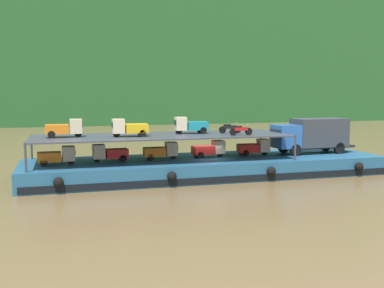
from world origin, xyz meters
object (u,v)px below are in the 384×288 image
Objects in this scene: mini_truck_lower_mid at (161,151)px; mini_truck_upper_fore at (190,125)px; mini_truck_lower_fore at (209,149)px; covered_lorry at (312,134)px; motorcycle_upper_centre at (230,128)px; mini_truck_lower_aft at (110,153)px; motorcycle_upper_port at (241,130)px; mini_truck_upper_mid at (129,128)px; mini_truck_lower_stern at (57,156)px; mini_truck_upper_stern at (65,128)px; cargo_barge at (207,167)px; mini_truck_lower_bow at (254,147)px.

mini_truck_lower_mid is 0.99× the size of mini_truck_upper_fore.
mini_truck_upper_fore is at bearing 165.23° from mini_truck_lower_fore.
mini_truck_lower_fore is at bearing -14.77° from mini_truck_upper_fore.
covered_lorry reaches higher than motorcycle_upper_centre.
mini_truck_lower_aft is 1.46× the size of motorcycle_upper_port.
motorcycle_upper_centre is (-0.16, 2.01, 0.00)m from motorcycle_upper_port.
motorcycle_upper_port is at bearing -9.68° from mini_truck_upper_mid.
covered_lorry is at bearing -3.02° from mini_truck_upper_fore.
covered_lorry is at bearing -0.42° from mini_truck_lower_mid.
motorcycle_upper_port is at bearing -39.11° from mini_truck_upper_fore.
mini_truck_lower_stern is at bearing -172.21° from mini_truck_lower_aft.
mini_truck_upper_stern is 13.69m from motorcycle_upper_port.
mini_truck_lower_stern is at bearing -178.48° from motorcycle_upper_centre.
mini_truck_lower_mid is 1.45× the size of motorcycle_upper_centre.
covered_lorry is (9.85, 0.19, 2.45)m from cargo_barge.
mini_truck_lower_aft is 8.28m from mini_truck_lower_fore.
motorcycle_upper_port is (1.87, -2.35, 1.74)m from mini_truck_lower_fore.
cargo_barge is 15.63× the size of motorcycle_upper_centre.
mini_truck_lower_stern is at bearing -177.22° from mini_truck_lower_bow.
mini_truck_lower_mid is (8.11, 0.63, 0.00)m from mini_truck_lower_stern.
mini_truck_upper_stern is 0.99× the size of mini_truck_upper_fore.
mini_truck_lower_fore is 1.46× the size of motorcycle_upper_port.
covered_lorry is at bearing -2.77° from mini_truck_lower_bow.
motorcycle_upper_port reaches higher than mini_truck_lower_fore.
mini_truck_upper_stern is at bearing 177.79° from mini_truck_lower_aft.
cargo_barge is at bearing -1.67° from mini_truck_upper_stern.
mini_truck_lower_mid is at bearing 1.27° from mini_truck_lower_aft.
covered_lorry is 5.51m from mini_truck_lower_bow.
mini_truck_lower_aft is 4.16m from mini_truck_lower_mid.
covered_lorry is 4.17× the size of motorcycle_upper_port.
covered_lorry is 2.86× the size of mini_truck_upper_fore.
motorcycle_upper_centre reaches higher than cargo_barge.
mini_truck_lower_bow is at bearing 1.07° from mini_truck_lower_fore.
mini_truck_upper_fore is (-5.65, 0.32, 2.00)m from mini_truck_lower_bow.
covered_lorry reaches higher than mini_truck_lower_bow.
mini_truck_lower_mid is 8.26m from mini_truck_lower_bow.
mini_truck_lower_stern is 1.02× the size of mini_truck_upper_stern.
mini_truck_upper_fore reaches higher than cargo_barge.
mini_truck_upper_fore is 1.46× the size of motorcycle_upper_centre.
mini_truck_lower_stern is 1.00× the size of mini_truck_lower_aft.
covered_lorry is 2.89× the size of mini_truck_lower_mid.
mini_truck_lower_stern is 2.20m from mini_truck_upper_stern.
mini_truck_lower_aft is 1.01× the size of mini_truck_lower_mid.
mini_truck_upper_mid is (4.81, -0.83, 0.00)m from mini_truck_upper_stern.
mini_truck_upper_mid is at bearing -175.03° from mini_truck_lower_bow.
mini_truck_upper_mid is 1.45× the size of motorcycle_upper_centre.
cargo_barge is 10.65× the size of mini_truck_lower_stern.
mini_truck_lower_mid is at bearing 159.25° from motorcycle_upper_port.
mini_truck_lower_fore is (-9.55, 0.18, -1.00)m from covered_lorry.
motorcycle_upper_port is (10.15, -2.18, 1.74)m from mini_truck_lower_aft.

